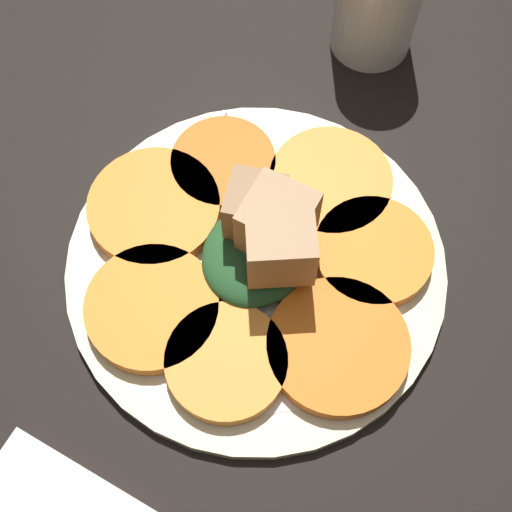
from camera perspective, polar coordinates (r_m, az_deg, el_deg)
table_slab at (r=51.06cm, az=0.00°, el=-1.48°), size 120.00×120.00×2.00cm
plate at (r=49.67cm, az=0.00°, el=-0.77°), size 26.36×26.36×1.05cm
carrot_slice_0 at (r=46.61cm, az=6.55°, el=-7.18°), size 9.28×9.28×1.21cm
carrot_slice_1 at (r=49.46cm, az=9.35°, el=0.32°), size 8.18×8.18×1.21cm
carrot_slice_2 at (r=51.71cm, az=5.96°, el=5.89°), size 8.86×8.86×1.21cm
carrot_slice_3 at (r=52.31cm, az=-2.62°, el=7.39°), size 7.61×7.61×1.21cm
carrot_slice_4 at (r=50.76cm, az=-8.40°, el=3.49°), size 9.37×9.37×1.21cm
carrot_slice_5 at (r=47.68cm, az=-8.30°, el=-4.14°), size 8.90×8.90×1.21cm
carrot_slice_6 at (r=46.04cm, az=-2.39°, el=-8.48°), size 7.89×7.89×1.21cm
center_pile at (r=46.40cm, az=0.82°, el=1.48°), size 7.93×8.23×6.83cm
fork at (r=51.26cm, az=-6.15°, el=4.11°), size 18.18×2.42×0.40cm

